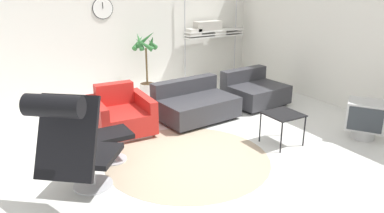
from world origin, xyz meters
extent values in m
plane|color=silver|center=(0.00, 0.00, 0.00)|extent=(12.00, 12.00, 0.00)
cube|color=silver|center=(0.00, 3.08, 1.40)|extent=(12.00, 0.06, 2.80)
cylinder|color=black|center=(-0.21, 3.04, 1.68)|extent=(0.39, 0.01, 0.39)
cylinder|color=white|center=(-0.21, 3.04, 1.68)|extent=(0.37, 0.02, 0.37)
cube|color=black|center=(-0.21, 3.02, 1.74)|extent=(0.01, 0.01, 0.11)
cube|color=silver|center=(3.15, 0.00, 1.40)|extent=(0.06, 12.00, 2.80)
cylinder|color=tan|center=(-0.28, -0.24, 0.00)|extent=(2.12, 2.12, 0.01)
cylinder|color=#BCBCC1|center=(-1.52, -0.26, 0.01)|extent=(0.62, 0.62, 0.02)
cylinder|color=#BCBCC1|center=(-1.52, -0.26, 0.18)|extent=(0.06, 0.06, 0.33)
cube|color=black|center=(-1.52, -0.26, 0.39)|extent=(0.81, 0.81, 0.06)
cube|color=black|center=(-1.81, -0.62, 0.79)|extent=(0.69, 0.66, 0.77)
cylinder|color=black|center=(-1.91, -0.75, 1.16)|extent=(0.53, 0.48, 0.20)
cylinder|color=#BCBCC1|center=(-1.12, 0.23, 0.01)|extent=(0.36, 0.36, 0.02)
cylinder|color=#BCBCC1|center=(-1.12, 0.23, 0.17)|extent=(0.05, 0.05, 0.31)
cube|color=black|center=(-1.12, 0.23, 0.36)|extent=(0.48, 0.41, 0.06)
cube|color=silver|center=(-0.68, 1.01, 0.03)|extent=(0.71, 0.74, 0.06)
cube|color=red|center=(-0.68, 1.01, 0.21)|extent=(0.62, 0.89, 0.31)
cube|color=red|center=(-0.67, 1.35, 0.53)|extent=(0.59, 0.21, 0.33)
cube|color=red|center=(-0.33, 0.99, 0.30)|extent=(0.16, 0.87, 0.49)
cube|color=red|center=(-1.04, 1.03, 0.30)|extent=(0.16, 0.87, 0.49)
cube|color=black|center=(0.57, 0.95, 0.03)|extent=(1.17, 0.83, 0.05)
cube|color=#333338|center=(0.57, 0.95, 0.21)|extent=(1.30, 0.97, 0.33)
cube|color=#333338|center=(0.55, 1.28, 0.49)|extent=(1.25, 0.30, 0.24)
cube|color=black|center=(1.91, 1.04, 0.03)|extent=(0.95, 0.81, 0.05)
cube|color=#333338|center=(1.91, 1.04, 0.21)|extent=(1.05, 0.95, 0.33)
cube|color=#333338|center=(1.88, 1.38, 0.49)|extent=(1.00, 0.28, 0.24)
cube|color=black|center=(1.10, -0.49, 0.44)|extent=(0.46, 0.46, 0.02)
cylinder|color=black|center=(0.89, -0.71, 0.22)|extent=(0.02, 0.02, 0.43)
cylinder|color=black|center=(1.31, -0.71, 0.22)|extent=(0.02, 0.02, 0.43)
cylinder|color=black|center=(0.89, -0.28, 0.22)|extent=(0.02, 0.02, 0.43)
cylinder|color=black|center=(1.31, -0.28, 0.22)|extent=(0.02, 0.02, 0.43)
cylinder|color=#B7B7B7|center=(2.26, -0.96, 0.08)|extent=(0.33, 0.33, 0.16)
cube|color=#B7B7B7|center=(2.26, -0.96, 0.36)|extent=(0.64, 0.66, 0.40)
cube|color=#282D33|center=(2.07, -1.08, 0.36)|extent=(0.26, 0.38, 0.34)
cylinder|color=silver|center=(0.46, 2.63, 0.11)|extent=(0.31, 0.31, 0.23)
cylinder|color=#382819|center=(0.46, 2.63, 0.22)|extent=(0.29, 0.29, 0.02)
cylinder|color=brown|center=(0.46, 2.63, 0.58)|extent=(0.04, 0.04, 0.71)
cone|color=#2D6B33|center=(0.57, 2.61, 1.05)|extent=(0.15, 0.32, 0.30)
cone|color=#2D6B33|center=(0.52, 2.79, 1.08)|extent=(0.42, 0.24, 0.36)
cone|color=#2D6B33|center=(0.36, 2.76, 1.04)|extent=(0.36, 0.31, 0.28)
cone|color=#2D6B33|center=(0.33, 2.63, 1.08)|extent=(0.12, 0.33, 0.35)
cone|color=#2D6B33|center=(0.36, 2.50, 1.04)|extent=(0.36, 0.29, 0.28)
cone|color=#2D6B33|center=(0.54, 2.52, 1.03)|extent=(0.32, 0.28, 0.26)
cylinder|color=#BCBCC1|center=(1.50, 2.94, 1.03)|extent=(0.03, 0.03, 2.06)
cylinder|color=#BCBCC1|center=(2.83, 2.94, 1.03)|extent=(0.03, 0.03, 2.06)
cube|color=white|center=(2.17, 2.82, 1.02)|extent=(1.39, 0.28, 0.02)
cube|color=white|center=(2.17, 2.82, 1.07)|extent=(1.39, 0.28, 0.02)
cube|color=white|center=(2.17, 2.82, 1.14)|extent=(1.39, 0.28, 0.02)
cube|color=beige|center=(2.26, 2.81, 1.09)|extent=(0.29, 0.24, 0.11)
cube|color=silver|center=(1.65, 2.81, 1.15)|extent=(0.27, 0.24, 0.12)
cube|color=#B7B2A8|center=(1.99, 2.81, 1.25)|extent=(0.59, 0.24, 0.20)
camera|label=1|loc=(-2.45, -4.00, 2.21)|focal=35.00mm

